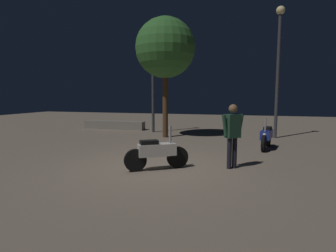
# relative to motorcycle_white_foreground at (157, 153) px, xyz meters

# --- Properties ---
(ground_plane) EXTENTS (40.00, 40.00, 0.00)m
(ground_plane) POSITION_rel_motorcycle_white_foreground_xyz_m (-0.22, 0.18, -0.44)
(ground_plane) COLOR #756656
(motorcycle_white_foreground) EXTENTS (1.44, 1.01, 1.11)m
(motorcycle_white_foreground) POSITION_rel_motorcycle_white_foreground_xyz_m (0.00, 0.00, 0.00)
(motorcycle_white_foreground) COLOR black
(motorcycle_white_foreground) RESTS_ON ground_plane
(motorcycle_blue_parked_left) EXTENTS (0.49, 1.64, 1.11)m
(motorcycle_blue_parked_left) POSITION_rel_motorcycle_white_foreground_xyz_m (2.83, 3.60, 0.00)
(motorcycle_blue_parked_left) COLOR black
(motorcycle_blue_parked_left) RESTS_ON ground_plane
(person_rider_beside) EXTENTS (0.57, 0.49, 1.64)m
(person_rider_beside) POSITION_rel_motorcycle_white_foreground_xyz_m (1.81, 0.66, 0.54)
(person_rider_beside) COLOR black
(person_rider_beside) RESTS_ON ground_plane
(streetlamp_near) EXTENTS (0.36, 0.36, 5.59)m
(streetlamp_near) POSITION_rel_motorcycle_white_foreground_xyz_m (3.38, 6.35, 3.06)
(streetlamp_near) COLOR #38383D
(streetlamp_near) RESTS_ON ground_plane
(streetlamp_far) EXTENTS (0.36, 0.36, 4.51)m
(streetlamp_far) POSITION_rel_motorcycle_white_foreground_xyz_m (-2.42, 6.67, 2.46)
(streetlamp_far) COLOR #38383D
(streetlamp_far) RESTS_ON ground_plane
(tree_left_bg) EXTENTS (2.60, 2.60, 5.22)m
(tree_left_bg) POSITION_rel_motorcycle_white_foreground_xyz_m (-1.34, 5.21, 3.45)
(tree_left_bg) COLOR #4C331E
(tree_left_bg) RESTS_ON ground_plane
(planter_wall_low) EXTENTS (3.49, 0.50, 0.45)m
(planter_wall_low) POSITION_rel_motorcycle_white_foreground_xyz_m (-4.91, 7.23, -0.21)
(planter_wall_low) COLOR gray
(planter_wall_low) RESTS_ON ground_plane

